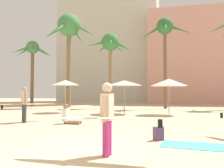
{
  "coord_description": "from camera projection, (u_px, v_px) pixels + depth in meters",
  "views": [
    {
      "loc": [
        2.07,
        -5.6,
        1.45
      ],
      "look_at": [
        -0.61,
        6.03,
        1.9
      ],
      "focal_mm": 39.96,
      "sensor_mm": 36.0,
      "label": 1
    }
  ],
  "objects": [
    {
      "name": "ground",
      "position": [
        80.0,
        155.0,
        5.86
      ],
      "size": [
        120.0,
        120.0,
        0.0
      ],
      "primitive_type": "plane",
      "color": "#C6B28C"
    },
    {
      "name": "cafe_umbrella_2",
      "position": [
        169.0,
        82.0,
        16.91
      ],
      "size": [
        2.53,
        2.53,
        2.45
      ],
      "color": "gray",
      "rests_on": "ground"
    },
    {
      "name": "cafe_umbrella_0",
      "position": [
        124.0,
        83.0,
        17.77
      ],
      "size": [
        2.55,
        2.55,
        2.38
      ],
      "color": "gray",
      "rests_on": "ground"
    },
    {
      "name": "palm_tree_center",
      "position": [
        165.0,
        32.0,
        24.06
      ],
      "size": [
        4.88,
        4.97,
        8.78
      ],
      "color": "brown",
      "rests_on": "ground"
    },
    {
      "name": "palm_tree_far_right",
      "position": [
        33.0,
        53.0,
        29.31
      ],
      "size": [
        4.88,
        4.48,
        7.63
      ],
      "color": "brown",
      "rests_on": "ground"
    },
    {
      "name": "hotel_tower_gray",
      "position": [
        111.0,
        3.0,
        44.74
      ],
      "size": [
        16.48,
        9.91,
        35.33
      ],
      "primitive_type": "cube",
      "color": "beige",
      "rests_on": "ground"
    },
    {
      "name": "person_near_left",
      "position": [
        106.0,
        116.0,
        5.7
      ],
      "size": [
        3.07,
        0.78,
        1.71
      ],
      "rotation": [
        0.0,
        0.0,
        3.1
      ],
      "color": "#B7337F",
      "rests_on": "ground"
    },
    {
      "name": "beach_towel",
      "position": [
        198.0,
        146.0,
        6.85
      ],
      "size": [
        2.11,
        1.33,
        0.01
      ],
      "primitive_type": "cube",
      "rotation": [
        0.0,
        0.0,
        -0.13
      ],
      "color": "#4CC6D6",
      "rests_on": "ground"
    },
    {
      "name": "person_mid_left",
      "position": [
        26.0,
        103.0,
        12.51
      ],
      "size": [
        2.21,
        2.57,
        1.78
      ],
      "rotation": [
        0.0,
        0.0,
        0.84
      ],
      "color": "#3D3D42",
      "rests_on": "ground"
    },
    {
      "name": "palm_tree_right",
      "position": [
        110.0,
        47.0,
        24.89
      ],
      "size": [
        4.31,
        4.67,
        7.48
      ],
      "color": "#896B4C",
      "rests_on": "ground"
    },
    {
      "name": "person_mid_center",
      "position": [
        69.0,
        117.0,
        11.86
      ],
      "size": [
        0.92,
        0.45,
        0.95
      ],
      "rotation": [
        0.0,
        0.0,
        6.2
      ],
      "color": "#936B51",
      "rests_on": "ground"
    },
    {
      "name": "palm_tree_far_left",
      "position": [
        69.0,
        30.0,
        26.2
      ],
      "size": [
        6.18,
        6.1,
        9.83
      ],
      "color": "brown",
      "rests_on": "ground"
    },
    {
      "name": "cafe_umbrella_3",
      "position": [
        65.0,
        83.0,
        18.97
      ],
      "size": [
        2.15,
        2.15,
        2.47
      ],
      "color": "gray",
      "rests_on": "ground"
    },
    {
      "name": "hotel_pink",
      "position": [
        224.0,
        58.0,
        36.27
      ],
      "size": [
        21.49,
        8.46,
        13.33
      ],
      "primitive_type": "cube",
      "color": "#DB9989",
      "rests_on": "ground"
    },
    {
      "name": "backpack",
      "position": [
        158.0,
        134.0,
        7.69
      ],
      "size": [
        0.35,
        0.35,
        0.42
      ],
      "rotation": [
        0.0,
        0.0,
        2.24
      ],
      "color": "#623D57",
      "rests_on": "ground"
    }
  ]
}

